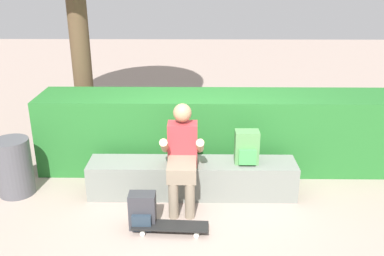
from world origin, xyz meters
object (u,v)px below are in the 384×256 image
at_px(trash_bin, 14,167).
at_px(person_skater, 182,154).
at_px(bench_main, 192,178).
at_px(backpack_on_ground, 142,212).
at_px(skateboard_near_person, 170,226).
at_px(backpack_on_bench, 247,148).

bearing_deg(trash_bin, person_skater, -5.70).
relative_size(bench_main, backpack_on_ground, 6.23).
bearing_deg(skateboard_near_person, backpack_on_ground, 163.06).
bearing_deg(person_skater, skateboard_near_person, -100.51).
bearing_deg(person_skater, trash_bin, 174.30).
bearing_deg(person_skater, bench_main, 62.19).
distance_m(bench_main, skateboard_near_person, 0.86).
bearing_deg(bench_main, skateboard_near_person, -105.31).
relative_size(person_skater, backpack_on_ground, 2.95).
bearing_deg(trash_bin, bench_main, 0.16).
xyz_separation_m(bench_main, skateboard_near_person, (-0.22, -0.81, -0.14)).
height_order(skateboard_near_person, backpack_on_bench, backpack_on_bench).
xyz_separation_m(person_skater, trash_bin, (-2.04, 0.20, -0.28)).
distance_m(backpack_on_ground, trash_bin, 1.79).
height_order(skateboard_near_person, backpack_on_ground, backpack_on_ground).
distance_m(bench_main, person_skater, 0.48).
xyz_separation_m(person_skater, backpack_on_ground, (-0.41, -0.51, -0.44)).
xyz_separation_m(backpack_on_ground, trash_bin, (-1.63, 0.72, 0.16)).
bearing_deg(person_skater, backpack_on_ground, -128.48).
relative_size(skateboard_near_person, backpack_on_ground, 2.02).
height_order(person_skater, backpack_on_bench, person_skater).
height_order(person_skater, skateboard_near_person, person_skater).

